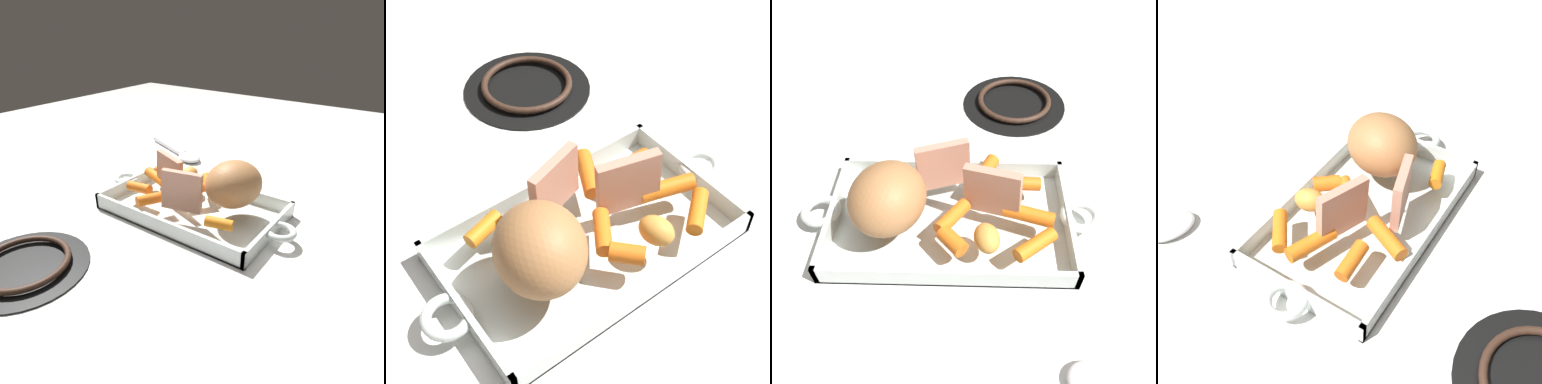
% 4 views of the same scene
% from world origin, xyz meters
% --- Properties ---
extents(ground_plane, '(2.28, 2.28, 0.00)m').
position_xyz_m(ground_plane, '(0.00, 0.00, 0.00)').
color(ground_plane, white).
extents(roasting_dish, '(0.44, 0.21, 0.03)m').
position_xyz_m(roasting_dish, '(0.00, 0.00, 0.01)').
color(roasting_dish, silver).
rests_on(roasting_dish, ground_plane).
extents(pork_roast, '(0.13, 0.14, 0.09)m').
position_xyz_m(pork_roast, '(-0.08, -0.02, 0.08)').
color(pork_roast, '#A87042').
rests_on(pork_roast, roasting_dish).
extents(roast_slice_thin, '(0.08, 0.04, 0.08)m').
position_xyz_m(roast_slice_thin, '(-0.01, 0.05, 0.07)').
color(roast_slice_thin, tan).
rests_on(roast_slice_thin, roasting_dish).
extents(roast_slice_outer, '(0.08, 0.04, 0.08)m').
position_xyz_m(roast_slice_outer, '(0.06, 0.00, 0.07)').
color(roast_slice_outer, tan).
rests_on(roast_slice_outer, roasting_dish).
extents(baby_carrot_center_left, '(0.04, 0.05, 0.02)m').
position_xyz_m(baby_carrot_center_left, '(0.01, -0.06, 0.04)').
color(baby_carrot_center_left, orange).
rests_on(baby_carrot_center_left, roasting_dish).
extents(baby_carrot_long, '(0.05, 0.03, 0.02)m').
position_xyz_m(baby_carrot_long, '(-0.10, 0.07, 0.04)').
color(baby_carrot_long, orange).
rests_on(baby_carrot_long, roasting_dish).
extents(baby_carrot_southeast, '(0.06, 0.02, 0.03)m').
position_xyz_m(baby_carrot_southeast, '(0.11, 0.04, 0.04)').
color(baby_carrot_southeast, orange).
rests_on(baby_carrot_southeast, roasting_dish).
extents(baby_carrot_short, '(0.05, 0.07, 0.02)m').
position_xyz_m(baby_carrot_short, '(0.05, 0.06, 0.04)').
color(baby_carrot_short, orange).
rests_on(baby_carrot_short, roasting_dish).
extents(baby_carrot_southwest, '(0.06, 0.05, 0.02)m').
position_xyz_m(baby_carrot_southwest, '(0.12, -0.07, 0.04)').
color(baby_carrot_southwest, orange).
rests_on(baby_carrot_southwest, roasting_dish).
extents(baby_carrot_northeast, '(0.08, 0.04, 0.02)m').
position_xyz_m(baby_carrot_northeast, '(0.11, -0.02, 0.04)').
color(baby_carrot_northeast, orange).
rests_on(baby_carrot_northeast, roasting_dish).
extents(baby_carrot_center_right, '(0.05, 0.06, 0.02)m').
position_xyz_m(baby_carrot_center_right, '(0.01, -0.02, 0.04)').
color(baby_carrot_center_right, orange).
rests_on(baby_carrot_center_right, roasting_dish).
extents(potato_whole, '(0.04, 0.05, 0.03)m').
position_xyz_m(potato_whole, '(0.05, -0.06, 0.05)').
color(potato_whole, gold).
rests_on(potato_whole, roasting_dish).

